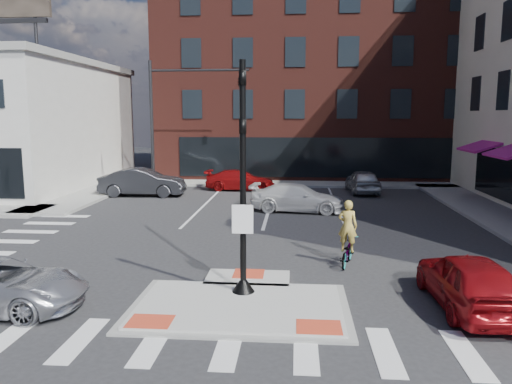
# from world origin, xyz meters

# --- Properties ---
(ground) EXTENTS (120.00, 120.00, 0.00)m
(ground) POSITION_xyz_m (0.00, 0.00, 0.00)
(ground) COLOR #28282B
(ground) RESTS_ON ground
(refuge_island) EXTENTS (5.40, 4.65, 0.13)m
(refuge_island) POSITION_xyz_m (0.00, -0.26, 0.05)
(refuge_island) COLOR gray
(refuge_island) RESTS_ON ground
(sidewalk_e) EXTENTS (3.00, 24.00, 0.15)m
(sidewalk_e) POSITION_xyz_m (10.80, 10.00, 0.07)
(sidewalk_e) COLOR gray
(sidewalk_e) RESTS_ON ground
(sidewalk_n) EXTENTS (26.00, 3.00, 0.15)m
(sidewalk_n) POSITION_xyz_m (3.00, 22.00, 0.07)
(sidewalk_n) COLOR gray
(sidewalk_n) RESTS_ON ground
(building_n) EXTENTS (24.40, 18.40, 15.50)m
(building_n) POSITION_xyz_m (3.00, 31.99, 7.80)
(building_n) COLOR #4D1E18
(building_n) RESTS_ON ground
(building_far_left) EXTENTS (10.00, 12.00, 10.00)m
(building_far_left) POSITION_xyz_m (-4.00, 52.00, 5.00)
(building_far_left) COLOR slate
(building_far_left) RESTS_ON ground
(building_far_right) EXTENTS (12.00, 12.00, 12.00)m
(building_far_right) POSITION_xyz_m (9.00, 54.00, 6.00)
(building_far_right) COLOR brown
(building_far_right) RESTS_ON ground
(signal_pole) EXTENTS (0.60, 0.60, 5.98)m
(signal_pole) POSITION_xyz_m (0.00, 0.40, 2.36)
(signal_pole) COLOR black
(signal_pole) RESTS_ON refuge_island
(mast_arm_signal) EXTENTS (6.10, 2.24, 8.00)m
(mast_arm_signal) POSITION_xyz_m (-3.47, 18.00, 6.21)
(mast_arm_signal) COLOR black
(mast_arm_signal) RESTS_ON ground
(red_sedan) EXTENTS (1.82, 4.21, 1.41)m
(red_sedan) POSITION_xyz_m (5.63, 0.00, 0.71)
(red_sedan) COLOR maroon
(red_sedan) RESTS_ON ground
(white_pickup) EXTENTS (4.88, 2.43, 1.36)m
(white_pickup) POSITION_xyz_m (1.45, 12.31, 0.68)
(white_pickup) COLOR silver
(white_pickup) RESTS_ON ground
(bg_car_dark) EXTENTS (5.03, 1.95, 1.63)m
(bg_car_dark) POSITION_xyz_m (-7.70, 16.41, 0.82)
(bg_car_dark) COLOR #252529
(bg_car_dark) RESTS_ON ground
(bg_car_silver) EXTENTS (1.92, 4.32, 1.44)m
(bg_car_silver) POSITION_xyz_m (5.45, 18.65, 0.72)
(bg_car_silver) COLOR #B5B9BD
(bg_car_silver) RESTS_ON ground
(bg_car_red) EXTENTS (4.48, 1.96, 1.28)m
(bg_car_red) POSITION_xyz_m (-2.20, 19.16, 0.64)
(bg_car_red) COLOR #9A0E0F
(bg_car_red) RESTS_ON ground
(cyclist) EXTENTS (0.98, 1.75, 2.11)m
(cyclist) POSITION_xyz_m (3.00, 3.39, 0.71)
(cyclist) COLOR #3F3F44
(cyclist) RESTS_ON ground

